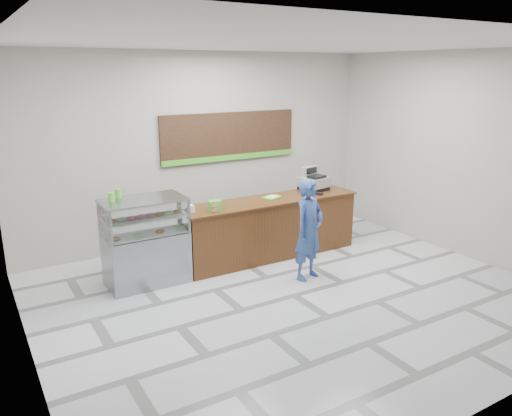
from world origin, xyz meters
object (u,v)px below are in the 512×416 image
sales_counter (269,228)px  serving_tray (272,197)px  customer (309,230)px  display_case (145,241)px  cash_register (313,181)px

sales_counter → serving_tray: serving_tray is taller
sales_counter → serving_tray: 0.54m
serving_tray → customer: customer is taller
display_case → cash_register: size_ratio=2.45×
sales_counter → cash_register: (1.07, 0.19, 0.67)m
display_case → sales_counter: bearing=-0.0°
serving_tray → customer: size_ratio=0.24×
display_case → cash_register: (3.29, 0.19, 0.51)m
display_case → cash_register: 3.33m
sales_counter → customer: customer is taller
sales_counter → customer: (0.01, -1.12, 0.28)m
sales_counter → display_case: size_ratio=2.45×
serving_tray → cash_register: bearing=-14.3°
cash_register → display_case: bearing=170.3°
sales_counter → cash_register: 1.28m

